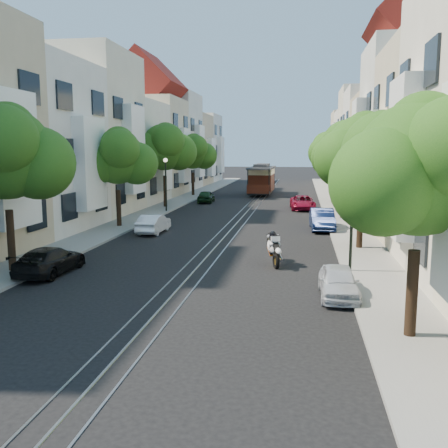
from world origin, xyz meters
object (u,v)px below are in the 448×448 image
at_px(tree_e_a, 422,172).
at_px(tree_w_c, 165,148).
at_px(lamp_east, 352,203).
at_px(parked_car_w_mid, 154,224).
at_px(parked_car_e_near, 338,282).
at_px(tree_w_d, 193,153).
at_px(tree_e_b, 364,154).
at_px(parked_car_w_far, 206,197).
at_px(tree_w_b, 118,158).
at_px(sportbike_rider, 273,246).
at_px(parked_car_e_far, 303,203).
at_px(tree_e_d, 335,150).
at_px(lamp_west, 166,176).
at_px(tree_w_a, 7,155).
at_px(cable_car, 262,178).
at_px(parked_car_e_mid, 322,219).
at_px(parked_car_w_near, 50,260).
at_px(tree_e_c, 345,154).

distance_m(tree_e_a, tree_w_c, 31.49).
distance_m(lamp_east, parked_car_w_mid, 13.73).
bearing_deg(tree_e_a, parked_car_w_mid, 127.28).
relative_size(parked_car_e_near, parked_car_w_mid, 0.91).
height_order(tree_w_c, tree_w_d, tree_w_c).
distance_m(tree_e_b, parked_car_w_far, 24.18).
relative_size(tree_w_b, sportbike_rider, 2.85).
xyz_separation_m(tree_w_b, parked_car_e_far, (11.54, 11.52, -3.82)).
bearing_deg(tree_w_d, tree_e_b, -61.93).
xyz_separation_m(tree_e_d, lamp_west, (-13.56, -8.98, -2.02)).
relative_size(tree_w_a, cable_car, 0.83).
bearing_deg(parked_car_w_mid, cable_car, -98.50).
distance_m(tree_w_a, parked_car_w_mid, 11.46).
relative_size(tree_w_d, cable_car, 0.81).
xyz_separation_m(tree_e_b, parked_car_e_mid, (-1.66, 6.06, -4.08)).
distance_m(parked_car_w_near, parked_car_w_mid, 10.31).
bearing_deg(tree_w_b, tree_e_c, 22.62).
bearing_deg(parked_car_e_far, parked_car_e_near, -91.40).
bearing_deg(tree_e_c, parked_car_w_mid, -146.62).
bearing_deg(sportbike_rider, parked_car_w_near, -176.57).
xyz_separation_m(tree_e_c, sportbike_rider, (-4.11, -14.94, -3.79)).
bearing_deg(parked_car_e_near, tree_w_d, 108.78).
xyz_separation_m(tree_w_d, parked_car_w_mid, (2.74, -23.68, -4.03)).
relative_size(cable_car, parked_car_w_mid, 2.34).
bearing_deg(tree_e_a, tree_w_c, 117.22).
height_order(tree_w_b, parked_car_w_mid, tree_w_b).
bearing_deg(parked_car_w_mid, parked_car_e_mid, -163.92).
bearing_deg(tree_e_d, parked_car_w_near, -113.97).
bearing_deg(cable_car, tree_e_b, -75.24).
bearing_deg(lamp_east, parked_car_e_far, 95.05).
bearing_deg(tree_e_c, tree_e_a, -90.00).
relative_size(tree_e_a, parked_car_w_mid, 1.82).
relative_size(parked_car_e_mid, parked_car_w_far, 1.18).
distance_m(tree_e_a, tree_w_a, 15.25).
xyz_separation_m(tree_e_a, tree_e_d, (0.00, 34.00, 0.47)).
distance_m(sportbike_rider, parked_car_e_near, 5.10).
xyz_separation_m(parked_car_e_mid, parked_car_w_near, (-11.20, -12.98, -0.10)).
bearing_deg(parked_car_w_mid, tree_w_b, -30.83).
relative_size(cable_car, parked_car_e_far, 1.92).
relative_size(tree_e_c, parked_car_w_far, 1.93).
bearing_deg(tree_w_c, parked_car_e_far, 2.57).
bearing_deg(tree_w_b, parked_car_e_near, -46.45).
distance_m(tree_e_c, tree_w_b, 15.60).
relative_size(tree_e_a, tree_e_d, 0.92).
relative_size(tree_e_a, parked_car_e_near, 1.99).
bearing_deg(parked_car_w_far, sportbike_rider, 104.76).
xyz_separation_m(tree_e_d, parked_car_w_mid, (-11.66, -18.68, -4.30)).
distance_m(tree_e_b, parked_car_w_mid, 12.82).
relative_size(tree_w_d, lamp_east, 1.57).
height_order(tree_e_b, parked_car_w_far, tree_e_b).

